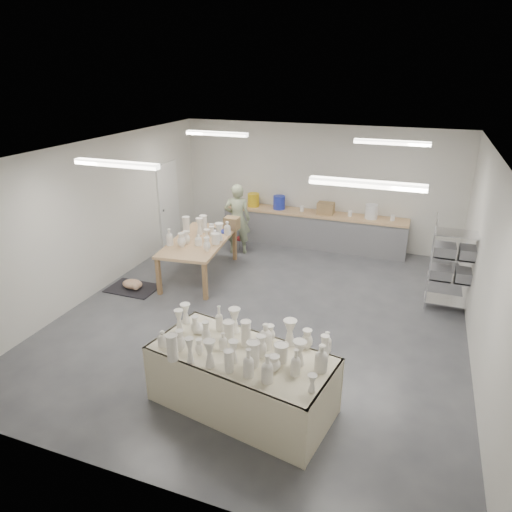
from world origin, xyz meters
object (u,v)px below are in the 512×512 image
at_px(drying_table, 243,377).
at_px(work_table, 203,238).
at_px(red_stool, 242,239).
at_px(potter, 237,219).

bearing_deg(drying_table, work_table, 133.40).
bearing_deg(work_table, red_stool, 76.55).
relative_size(drying_table, potter, 1.48).
height_order(work_table, red_stool, work_table).
relative_size(work_table, red_stool, 5.91).
relative_size(drying_table, red_stool, 6.42).
bearing_deg(drying_table, potter, 123.37).
height_order(drying_table, red_stool, drying_table).
distance_m(work_table, red_stool, 1.84).
distance_m(drying_table, potter, 5.57).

